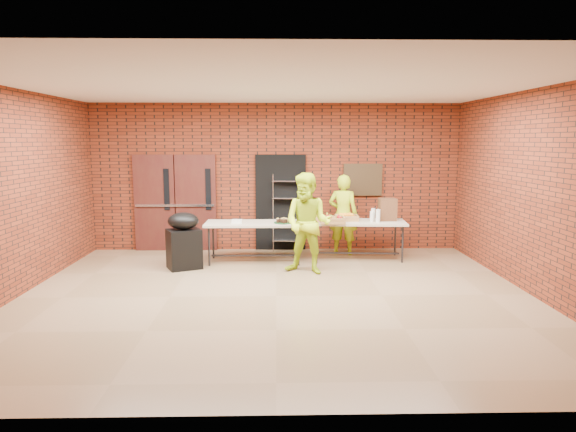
# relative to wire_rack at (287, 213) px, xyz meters

# --- Properties ---
(room) EXTENTS (8.08, 7.08, 3.28)m
(room) POSITION_rel_wire_rack_xyz_m (-0.23, -3.32, 0.76)
(room) COLOR olive
(room) RESTS_ON ground
(double_doors) EXTENTS (1.78, 0.12, 2.10)m
(double_doors) POSITION_rel_wire_rack_xyz_m (-2.43, 0.12, 0.22)
(double_doors) COLOR #431D13
(double_doors) RESTS_ON room
(dark_doorway) EXTENTS (1.10, 0.06, 2.10)m
(dark_doorway) POSITION_rel_wire_rack_xyz_m (-0.13, 0.14, 0.21)
(dark_doorway) COLOR black
(dark_doorway) RESTS_ON room
(bronze_plaque) EXTENTS (0.85, 0.04, 0.70)m
(bronze_plaque) POSITION_rel_wire_rack_xyz_m (1.67, 0.13, 0.71)
(bronze_plaque) COLOR #392C17
(bronze_plaque) RESTS_ON room
(wire_rack) EXTENTS (0.63, 0.26, 1.67)m
(wire_rack) POSITION_rel_wire_rack_xyz_m (0.00, 0.00, 0.00)
(wire_rack) COLOR #A8A9AF
(wire_rack) RESTS_ON room
(table_left) EXTENTS (1.95, 0.83, 0.80)m
(table_left) POSITION_rel_wire_rack_xyz_m (-0.66, -1.03, -0.11)
(table_left) COLOR tan
(table_left) RESTS_ON room
(table_right) EXTENTS (1.97, 0.93, 0.79)m
(table_right) POSITION_rel_wire_rack_xyz_m (1.41, -0.85, -0.12)
(table_right) COLOR tan
(table_right) RESTS_ON room
(basket_bananas) EXTENTS (0.42, 0.32, 0.13)m
(basket_bananas) POSITION_rel_wire_rack_xyz_m (0.67, -0.89, 0.01)
(basket_bananas) COLOR #AA7444
(basket_bananas) RESTS_ON table_right
(basket_oranges) EXTENTS (0.46, 0.35, 0.14)m
(basket_oranges) POSITION_rel_wire_rack_xyz_m (1.20, -0.75, 0.01)
(basket_oranges) COLOR #AA7444
(basket_oranges) RESTS_ON table_right
(basket_apples) EXTENTS (0.48, 0.38, 0.15)m
(basket_apples) POSITION_rel_wire_rack_xyz_m (0.88, -1.06, 0.02)
(basket_apples) COLOR #AA7444
(basket_apples) RESTS_ON table_right
(muffin_tray) EXTENTS (0.39, 0.39, 0.10)m
(muffin_tray) POSITION_rel_wire_rack_xyz_m (-0.08, -1.11, 0.00)
(muffin_tray) COLOR #12431E
(muffin_tray) RESTS_ON table_left
(napkin_box) EXTENTS (0.20, 0.13, 0.07)m
(napkin_box) POSITION_rel_wire_rack_xyz_m (-1.00, -1.08, -0.01)
(napkin_box) COLOR silver
(napkin_box) RESTS_ON table_left
(coffee_dispenser) EXTENTS (0.34, 0.31, 0.45)m
(coffee_dispenser) POSITION_rel_wire_rack_xyz_m (2.03, -0.76, 0.18)
(coffee_dispenser) COLOR brown
(coffee_dispenser) RESTS_ON table_right
(cup_stack_front) EXTENTS (0.07, 0.07, 0.22)m
(cup_stack_front) POSITION_rel_wire_rack_xyz_m (1.68, -0.96, 0.06)
(cup_stack_front) COLOR silver
(cup_stack_front) RESTS_ON table_right
(cup_stack_mid) EXTENTS (0.09, 0.09, 0.26)m
(cup_stack_mid) POSITION_rel_wire_rack_xyz_m (1.79, -1.01, 0.08)
(cup_stack_mid) COLOR silver
(cup_stack_mid) RESTS_ON table_right
(cup_stack_back) EXTENTS (0.08, 0.08, 0.25)m
(cup_stack_back) POSITION_rel_wire_rack_xyz_m (1.73, -0.82, 0.08)
(cup_stack_back) COLOR silver
(cup_stack_back) RESTS_ON table_right
(covered_grill) EXTENTS (0.74, 0.69, 1.07)m
(covered_grill) POSITION_rel_wire_rack_xyz_m (-1.97, -1.53, -0.30)
(covered_grill) COLOR black
(covered_grill) RESTS_ON room
(volunteer_woman) EXTENTS (0.71, 0.57, 1.70)m
(volunteer_woman) POSITION_rel_wire_rack_xyz_m (1.18, -0.35, 0.01)
(volunteer_woman) COLOR #ACCB16
(volunteer_woman) RESTS_ON room
(volunteer_man) EXTENTS (1.09, 0.98, 1.83)m
(volunteer_man) POSITION_rel_wire_rack_xyz_m (0.34, -1.91, 0.08)
(volunteer_man) COLOR #ACCB16
(volunteer_man) RESTS_ON room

